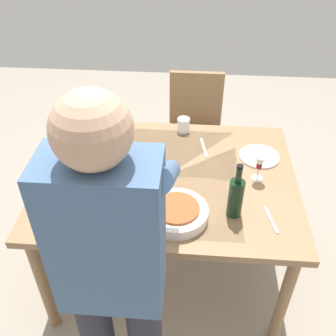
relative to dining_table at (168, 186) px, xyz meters
name	(u,v)px	position (x,y,z in m)	size (l,w,h in m)	color
ground_plane	(168,265)	(0.00, 0.00, -0.70)	(6.00, 6.00, 0.00)	#9E9384
dining_table	(168,186)	(0.00, 0.00, 0.00)	(1.38, 1.07, 0.77)	#93704C
chair_near	(195,125)	(-0.13, -0.91, -0.17)	(0.40, 0.40, 0.91)	brown
person_server	(114,273)	(0.13, 0.79, 0.26)	(0.42, 0.61, 1.69)	#2D2D38
wine_bottle	(236,197)	(-0.34, 0.27, 0.19)	(0.07, 0.07, 0.30)	black
wine_glass_left	(114,153)	(0.30, -0.04, 0.18)	(0.07, 0.07, 0.15)	white
wine_glass_right	(260,163)	(-0.48, -0.01, 0.18)	(0.07, 0.07, 0.15)	white
water_cup_near_left	(183,125)	(-0.06, -0.45, 0.12)	(0.08, 0.08, 0.09)	silver
water_cup_near_right	(86,168)	(0.44, 0.04, 0.13)	(0.08, 0.08, 0.11)	silver
serving_bowl_pasta	(177,212)	(-0.07, 0.31, 0.11)	(0.30, 0.30, 0.07)	white
dinner_plate_near	(109,141)	(0.38, -0.29, 0.08)	(0.23, 0.23, 0.01)	white
dinner_plate_far	(259,156)	(-0.51, -0.20, 0.08)	(0.23, 0.23, 0.01)	white
table_knife	(204,148)	(-0.19, -0.27, 0.08)	(0.01, 0.20, 0.01)	silver
table_fork	(271,220)	(-0.52, 0.30, 0.08)	(0.01, 0.18, 0.01)	silver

